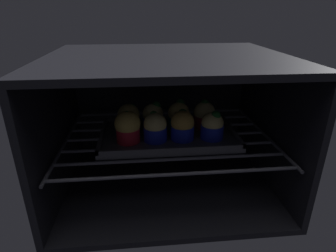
{
  "coord_description": "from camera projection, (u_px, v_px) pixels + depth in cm",
  "views": [
    {
      "loc": [
        -6.62,
        -46.62,
        45.89
      ],
      "look_at": [
        0.0,
        20.4,
        17.36
      ],
      "focal_mm": 29.7,
      "sensor_mm": 36.0,
      "label": 1
    }
  ],
  "objects": [
    {
      "name": "oven_cavity",
      "position": [
        166.0,
        119.0,
        0.79
      ],
      "size": [
        59.0,
        47.0,
        37.0
      ],
      "color": "black",
      "rests_on": "ground"
    },
    {
      "name": "oven_rack",
      "position": [
        167.0,
        136.0,
        0.76
      ],
      "size": [
        54.8,
        42.0,
        0.8
      ],
      "color": "#51515B",
      "rests_on": "oven_cavity"
    },
    {
      "name": "baking_tray",
      "position": [
        168.0,
        135.0,
        0.74
      ],
      "size": [
        35.22,
        21.14,
        2.2
      ],
      "color": "#4C4C51",
      "rests_on": "oven_rack"
    },
    {
      "name": "muffin_row0_col0",
      "position": [
        128.0,
        127.0,
        0.68
      ],
      "size": [
        6.42,
        6.42,
        8.04
      ],
      "color": "red",
      "rests_on": "baking_tray"
    },
    {
      "name": "muffin_row0_col1",
      "position": [
        155.0,
        128.0,
        0.69
      ],
      "size": [
        5.88,
        5.88,
        7.43
      ],
      "color": "#1928B7",
      "rests_on": "baking_tray"
    },
    {
      "name": "muffin_row0_col2",
      "position": [
        182.0,
        126.0,
        0.7
      ],
      "size": [
        5.89,
        5.89,
        7.6
      ],
      "color": "#1928B7",
      "rests_on": "baking_tray"
    },
    {
      "name": "muffin_row0_col3",
      "position": [
        212.0,
        126.0,
        0.7
      ],
      "size": [
        5.88,
        5.88,
        7.56
      ],
      "color": "#1928B7",
      "rests_on": "baking_tray"
    },
    {
      "name": "muffin_row1_col0",
      "position": [
        129.0,
        118.0,
        0.75
      ],
      "size": [
        5.92,
        5.92,
        7.39
      ],
      "color": "#0C8C84",
      "rests_on": "baking_tray"
    },
    {
      "name": "muffin_row1_col1",
      "position": [
        153.0,
        117.0,
        0.75
      ],
      "size": [
        5.88,
        5.88,
        7.85
      ],
      "color": "#1928B7",
      "rests_on": "baking_tray"
    },
    {
      "name": "muffin_row1_col2",
      "position": [
        179.0,
        116.0,
        0.76
      ],
      "size": [
        5.88,
        5.88,
        8.1
      ],
      "color": "#0C8C84",
      "rests_on": "baking_tray"
    },
    {
      "name": "muffin_row1_col3",
      "position": [
        204.0,
        115.0,
        0.77
      ],
      "size": [
        5.9,
        5.9,
        7.93
      ],
      "color": "red",
      "rests_on": "baking_tray"
    }
  ]
}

